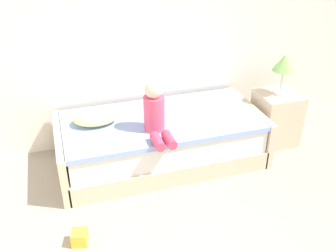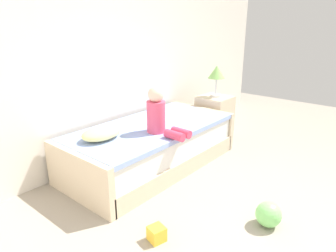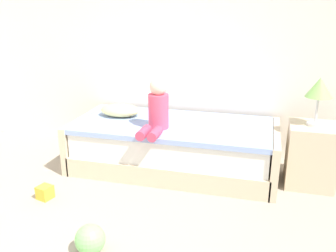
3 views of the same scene
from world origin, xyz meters
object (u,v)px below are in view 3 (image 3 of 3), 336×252
Objects in this scene: toy_block at (45,192)px; child_figure at (157,109)px; pillow at (120,110)px; bed at (174,146)px; toy_ball at (90,239)px; nightstand at (311,155)px; table_lamp at (319,90)px.

child_figure is at bearing 40.26° from toy_block.
pillow is 1.20m from toy_block.
bed is 9.76× the size of toy_ball.
nightstand is 1.53m from child_figure.
nightstand is 2.19m from toy_ball.
child_figure is 0.63m from pillow.
nightstand is at bearing -3.42° from pillow.
nightstand is at bearing -45.00° from table_lamp.
pillow is at bearing 147.80° from child_figure.
table_lamp reaches higher than child_figure.
pillow reaches higher than toy_block.
pillow reaches higher than nightstand.
nightstand is 2.50m from toy_block.
bed is at bearing -8.92° from pillow.
toy_block is at bearing 141.49° from toy_ball.
toy_block is (-2.31, -0.93, -0.88)m from table_lamp.
table_lamp is 0.88× the size of child_figure.
table_lamp is 2.33m from toy_ball.
child_figure is 4.23× the size of toy_block.
toy_ball reaches higher than toy_block.
toy_ball is 0.95m from toy_block.
toy_block is at bearing -135.50° from bed.
toy_block is (-2.31, -0.93, -0.24)m from nightstand.
pillow is (-1.99, 0.12, 0.26)m from nightstand.
bed is at bearing 81.93° from toy_ball.
table_lamp is at bearing 44.07° from toy_ball.
child_figure reaches higher than toy_ball.
table_lamp is at bearing -0.79° from bed.
child_figure reaches higher than pillow.
nightstand is at bearing 8.14° from child_figure.
pillow is at bearing 176.58° from nightstand.
child_figure is 2.36× the size of toy_ball.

